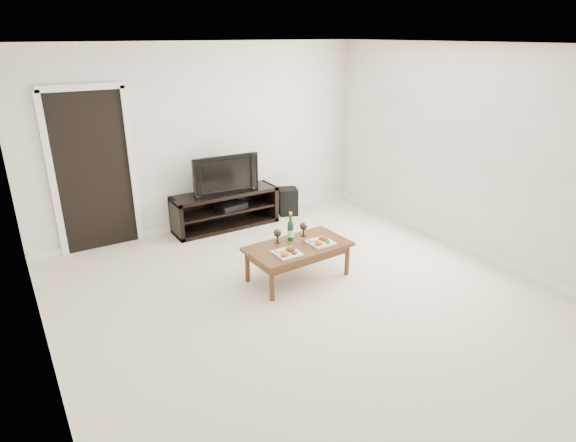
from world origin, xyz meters
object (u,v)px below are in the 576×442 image
(media_console, at_px, (225,210))
(television, at_px, (224,173))
(coffee_table, at_px, (298,262))
(subwoofer, at_px, (288,201))

(media_console, relative_size, television, 1.61)
(media_console, xyz_separation_m, coffee_table, (0.04, -1.90, -0.07))
(subwoofer, height_order, coffee_table, subwoofer)
(media_console, xyz_separation_m, subwoofer, (1.08, -0.01, -0.06))
(subwoofer, bearing_deg, television, -159.02)
(media_console, bearing_deg, subwoofer, -0.58)
(media_console, xyz_separation_m, television, (0.00, 0.00, 0.55))
(television, height_order, coffee_table, television)
(coffee_table, bearing_deg, television, 91.16)
(television, bearing_deg, subwoofer, 2.95)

